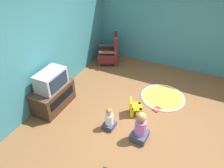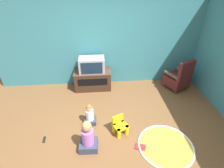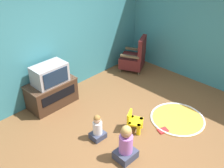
# 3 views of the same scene
# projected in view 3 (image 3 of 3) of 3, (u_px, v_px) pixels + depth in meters

# --- Properties ---
(ground_plane) EXTENTS (30.00, 30.00, 0.00)m
(ground_plane) POSITION_uv_depth(u_px,v_px,m) (127.00, 136.00, 4.79)
(ground_plane) COLOR brown
(wall_back) EXTENTS (5.84, 0.12, 2.54)m
(wall_back) POSITION_uv_depth(u_px,v_px,m) (46.00, 42.00, 5.36)
(wall_back) COLOR teal
(wall_back) RESTS_ON ground_plane
(tv_cabinet) EXTENTS (1.02, 0.54, 0.55)m
(tv_cabinet) POSITION_uv_depth(u_px,v_px,m) (52.00, 93.00, 5.51)
(tv_cabinet) COLOR #382316
(tv_cabinet) RESTS_ON ground_plane
(television) EXTENTS (0.69, 0.43, 0.40)m
(television) POSITION_uv_depth(u_px,v_px,m) (50.00, 74.00, 5.25)
(television) COLOR #939399
(television) RESTS_ON tv_cabinet
(black_armchair) EXTENTS (0.75, 0.76, 0.93)m
(black_armchair) POSITION_uv_depth(u_px,v_px,m) (134.00, 58.00, 6.82)
(black_armchair) COLOR brown
(black_armchair) RESTS_ON ground_plane
(yellow_kid_chair) EXTENTS (0.36, 0.35, 0.39)m
(yellow_kid_chair) POSITION_uv_depth(u_px,v_px,m) (134.00, 123.00, 4.87)
(yellow_kid_chair) COLOR yellow
(yellow_kid_chair) RESTS_ON ground_plane
(play_mat) EXTENTS (1.08, 1.08, 0.04)m
(play_mat) POSITION_uv_depth(u_px,v_px,m) (177.00, 119.00, 5.22)
(play_mat) COLOR gold
(play_mat) RESTS_ON ground_plane
(child_watching_left) EXTENTS (0.27, 0.24, 0.51)m
(child_watching_left) POSITION_uv_depth(u_px,v_px,m) (98.00, 128.00, 4.65)
(child_watching_left) COLOR #33384C
(child_watching_left) RESTS_ON ground_plane
(child_watching_center) EXTENTS (0.35, 0.31, 0.67)m
(child_watching_center) POSITION_uv_depth(u_px,v_px,m) (126.00, 145.00, 4.21)
(child_watching_center) COLOR #33384C
(child_watching_center) RESTS_ON ground_plane
(book) EXTENTS (0.23, 0.21, 0.02)m
(book) POSITION_uv_depth(u_px,v_px,m) (163.00, 130.00, 4.92)
(book) COLOR #B22323
(book) RESTS_ON ground_plane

